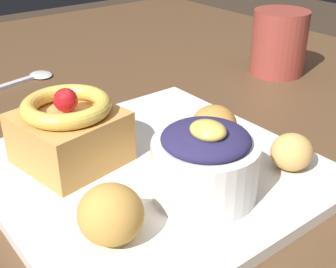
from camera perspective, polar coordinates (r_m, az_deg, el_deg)
The scene contains 9 objects.
dining_table at distance 0.51m, azimuth 8.89°, elevation -12.04°, with size 1.47×0.98×0.73m.
front_plate at distance 0.44m, azimuth -2.08°, elevation -4.72°, with size 0.29×0.29×0.01m, color white.
cake_slice at distance 0.43m, azimuth -12.50°, elevation 0.45°, with size 0.10×0.10×0.08m.
berry_ramekin at distance 0.38m, azimuth 4.73°, elevation -3.57°, with size 0.09×0.09×0.07m.
fritter_front at distance 0.34m, azimuth -7.32°, elevation -10.12°, with size 0.05×0.05×0.05m, color gold.
fritter_middle at distance 0.43m, azimuth 15.51°, elevation -2.23°, with size 0.04×0.04×0.04m, color tan.
fritter_back at distance 0.46m, azimuth 5.90°, elevation 1.11°, with size 0.05×0.05×0.04m, color #BC7F38.
spoon at distance 0.70m, azimuth -17.73°, elevation 6.63°, with size 0.05×0.13×0.00m.
coffee_mug at distance 0.71m, azimuth 13.98°, elevation 11.28°, with size 0.08×0.08×0.10m, color #993D33.
Camera 1 is at (0.26, -0.30, 0.97)m, focal length 47.72 mm.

